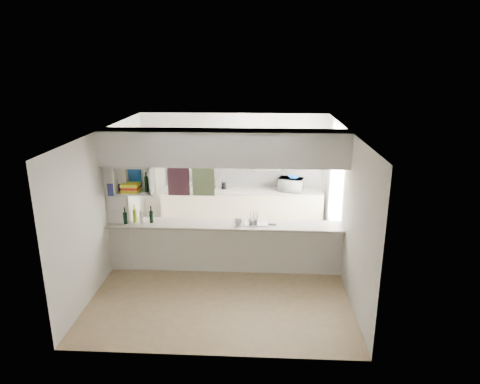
# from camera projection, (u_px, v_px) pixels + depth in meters

# --- Properties ---
(floor) EXTENTS (4.80, 4.80, 0.00)m
(floor) POSITION_uv_depth(u_px,v_px,m) (225.00, 270.00, 7.92)
(floor) COLOR #8F7A53
(floor) RESTS_ON ground
(ceiling) EXTENTS (4.80, 4.80, 0.00)m
(ceiling) POSITION_uv_depth(u_px,v_px,m) (224.00, 130.00, 7.15)
(ceiling) COLOR white
(ceiling) RESTS_ON wall_back
(wall_back) EXTENTS (4.20, 0.00, 4.20)m
(wall_back) POSITION_uv_depth(u_px,v_px,m) (234.00, 170.00, 9.82)
(wall_back) COLOR silver
(wall_back) RESTS_ON floor
(wall_left) EXTENTS (0.00, 4.80, 4.80)m
(wall_left) POSITION_uv_depth(u_px,v_px,m) (108.00, 202.00, 7.64)
(wall_left) COLOR silver
(wall_left) RESTS_ON floor
(wall_right) EXTENTS (0.00, 4.80, 4.80)m
(wall_right) POSITION_uv_depth(u_px,v_px,m) (345.00, 206.00, 7.43)
(wall_right) COLOR silver
(wall_right) RESTS_ON floor
(servery_partition) EXTENTS (4.20, 0.50, 2.60)m
(servery_partition) POSITION_uv_depth(u_px,v_px,m) (215.00, 184.00, 7.44)
(servery_partition) COLOR silver
(servery_partition) RESTS_ON floor
(cubby_shelf) EXTENTS (0.65, 0.35, 0.50)m
(cubby_shelf) POSITION_uv_depth(u_px,v_px,m) (134.00, 181.00, 7.43)
(cubby_shelf) COLOR white
(cubby_shelf) RESTS_ON bulkhead
(kitchen_run) EXTENTS (3.60, 0.63, 2.24)m
(kitchen_run) POSITION_uv_depth(u_px,v_px,m) (240.00, 193.00, 9.70)
(kitchen_run) COLOR #EDE4C9
(kitchen_run) RESTS_ON floor
(microwave) EXTENTS (0.61, 0.49, 0.29)m
(microwave) POSITION_uv_depth(u_px,v_px,m) (291.00, 185.00, 9.52)
(microwave) COLOR white
(microwave) RESTS_ON bench_top
(bowl) EXTENTS (0.24, 0.24, 0.06)m
(bowl) POSITION_uv_depth(u_px,v_px,m) (294.00, 177.00, 9.44)
(bowl) COLOR #0E429A
(bowl) RESTS_ON microwave
(dish_rack) EXTENTS (0.44, 0.34, 0.22)m
(dish_rack) POSITION_uv_depth(u_px,v_px,m) (256.00, 219.00, 7.65)
(dish_rack) COLOR silver
(dish_rack) RESTS_ON breakfast_bar
(cup) EXTENTS (0.17, 0.17, 0.11)m
(cup) POSITION_uv_depth(u_px,v_px,m) (238.00, 221.00, 7.57)
(cup) COLOR white
(cup) RESTS_ON dish_rack
(wine_bottles) EXTENTS (0.52, 0.15, 0.35)m
(wine_bottles) POSITION_uv_depth(u_px,v_px,m) (138.00, 217.00, 7.64)
(wine_bottles) COLOR black
(wine_bottles) RESTS_ON breakfast_bar
(plastic_tubs) EXTENTS (0.49, 0.18, 0.07)m
(plastic_tubs) POSITION_uv_depth(u_px,v_px,m) (254.00, 221.00, 7.67)
(plastic_tubs) COLOR silver
(plastic_tubs) RESTS_ON breakfast_bar
(utensil_jar) EXTENTS (0.11, 0.11, 0.15)m
(utensil_jar) POSITION_uv_depth(u_px,v_px,m) (224.00, 186.00, 9.68)
(utensil_jar) COLOR black
(utensil_jar) RESTS_ON bench_top
(knife_block) EXTENTS (0.11, 0.09, 0.21)m
(knife_block) POSITION_uv_depth(u_px,v_px,m) (213.00, 184.00, 9.72)
(knife_block) COLOR brown
(knife_block) RESTS_ON bench_top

